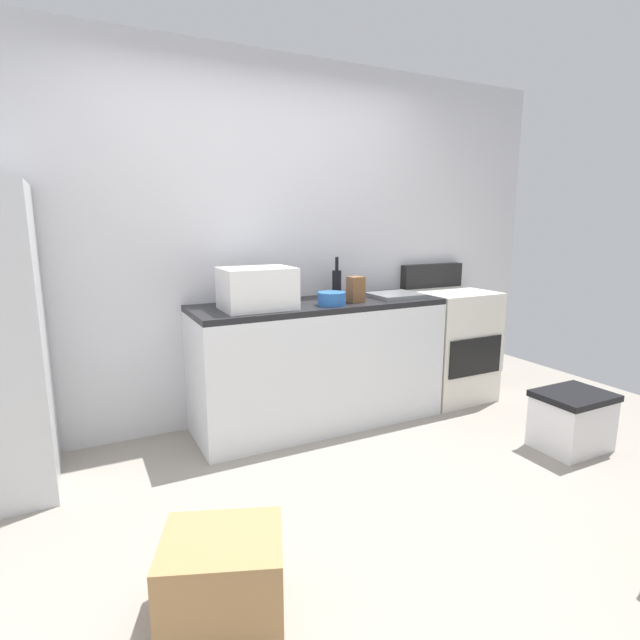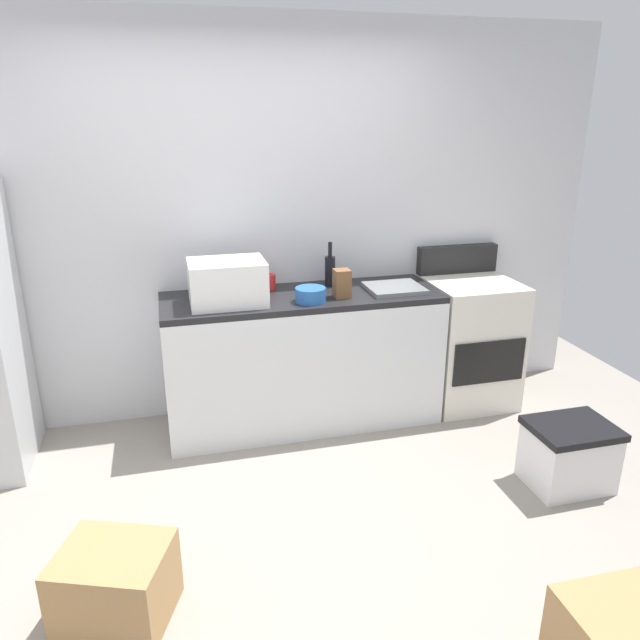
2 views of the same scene
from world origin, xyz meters
TOP-DOWN VIEW (x-y plane):
  - ground_plane at (0.00, 0.00)m, footprint 6.00×6.00m
  - wall_back at (0.00, 1.55)m, footprint 5.00×0.10m
  - kitchen_counter at (0.30, 1.20)m, footprint 1.80×0.60m
  - stove_oven at (1.52, 1.21)m, footprint 0.60×0.61m
  - microwave at (-0.18, 1.13)m, footprint 0.46×0.34m
  - sink_basin at (0.91, 1.14)m, footprint 0.36×0.32m
  - wine_bottle at (0.53, 1.36)m, footprint 0.07×0.07m
  - coffee_mug at (0.12, 1.38)m, footprint 0.08×0.08m
  - knife_block at (0.53, 1.08)m, footprint 0.10×0.10m
  - mixing_bowl at (0.32, 1.04)m, footprint 0.19×0.19m
  - cardboard_box_medium at (-0.85, -0.29)m, footprint 0.54×0.50m
  - storage_bin at (1.57, 0.07)m, footprint 0.46×0.36m

SIDE VIEW (x-z plane):
  - ground_plane at x=0.00m, z-range 0.00..0.00m
  - cardboard_box_medium at x=-0.85m, z-range 0.00..0.33m
  - storage_bin at x=1.57m, z-range 0.00..0.38m
  - kitchen_counter at x=0.30m, z-range 0.00..0.90m
  - stove_oven at x=1.52m, z-range -0.08..1.02m
  - sink_basin at x=0.91m, z-range 0.90..0.93m
  - mixing_bowl at x=0.32m, z-range 0.90..0.99m
  - coffee_mug at x=0.12m, z-range 0.90..1.00m
  - knife_block at x=0.53m, z-range 0.90..1.08m
  - wine_bottle at x=0.53m, z-range 0.86..1.16m
  - microwave at x=-0.18m, z-range 0.90..1.17m
  - wall_back at x=0.00m, z-range 0.00..2.60m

